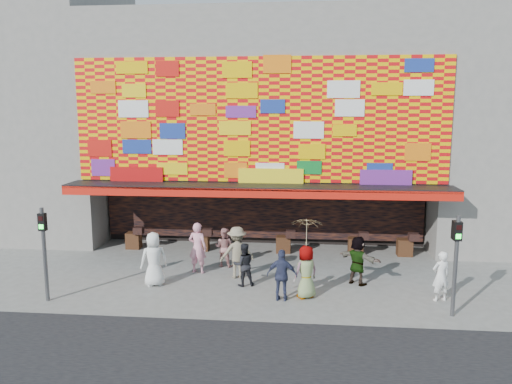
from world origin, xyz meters
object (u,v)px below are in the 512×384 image
ped_a (154,259)px  parasol (307,233)px  ped_f (358,260)px  signal_right (456,255)px  ped_b (198,248)px  ped_g (306,272)px  ped_c (244,264)px  ped_h (441,276)px  ped_e (282,275)px  ped_d (237,252)px  signal_left (44,244)px  ped_i (224,247)px

ped_a → parasol: parasol is taller
ped_f → signal_right: bearing=171.6°
ped_b → ped_g: bearing=163.2°
ped_c → ped_h: (6.33, -0.77, 0.06)m
ped_e → ped_g: bearing=-154.5°
ped_g → ped_h: size_ratio=1.06×
signal_right → ped_e: signal_right is taller
ped_c → ped_g: ped_g is taller
ped_d → parasol: bearing=129.1°
ped_b → ped_e: 4.03m
ped_e → signal_left: bearing=10.4°
ped_a → ped_b: size_ratio=0.99×
signal_right → ped_f: size_ratio=1.76×
ped_d → ped_i: 1.43m
ped_b → ped_f: 5.78m
signal_right → ped_d: (-6.73, 2.76, -0.93)m
ped_c → parasol: bearing=139.8°
ped_h → parasol: (-4.21, -0.15, 1.34)m
ped_c → ped_e: ped_e is taller
signal_left → ped_a: 3.52m
signal_right → ped_g: signal_right is taller
signal_left → parasol: (8.13, 1.03, 0.29)m
ped_e → ped_f: size_ratio=0.97×
ped_b → ped_e: ped_b is taller
ped_c → ped_d: ped_d is taller
ped_i → ped_h: bearing=172.4°
signal_left → ped_b: bearing=37.3°
ped_a → ped_h: bearing=151.3°
signal_left → ped_f: signal_left is taller
signal_left → ped_b: (4.16, 3.17, -0.91)m
ped_e → ped_g: 0.81m
ped_i → ped_g: bearing=149.9°
ped_a → ped_i: bearing=-156.9°
ped_i → ped_b: bearing=58.3°
ped_i → ped_f: bearing=176.0°
ped_a → ped_g: 5.21m
ped_h → signal_right: bearing=74.1°
signal_left → signal_right: size_ratio=1.00×
signal_right → signal_left: bearing=180.0°
ped_b → ped_g: size_ratio=1.11×
ped_a → ped_d: 2.92m
ped_c → ped_a: bearing=-11.7°
ped_e → ped_a: bearing=-7.3°
ped_a → ped_i: ped_a is taller
signal_right → ped_d: 7.33m
ped_g → ped_h: ped_g is taller
ped_g → signal_left: bearing=-26.8°
ped_d → ped_g: ped_d is taller
signal_left → ped_h: signal_left is taller
signal_left → ped_a: bearing=29.5°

